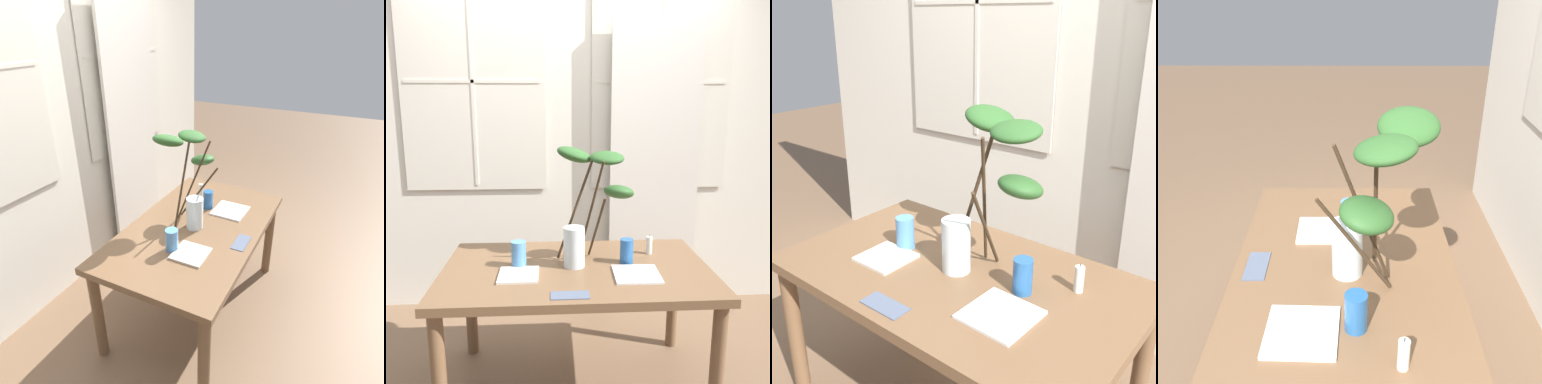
# 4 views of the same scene
# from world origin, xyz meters

# --- Properties ---
(dining_table) EXTENTS (1.44, 0.85, 0.73)m
(dining_table) POSITION_xyz_m (0.00, 0.00, 0.63)
(dining_table) COLOR brown
(dining_table) RESTS_ON ground
(vase_with_branches) EXTENTS (0.45, 0.41, 0.65)m
(vase_with_branches) POSITION_xyz_m (0.07, 0.10, 1.11)
(vase_with_branches) COLOR silver
(vase_with_branches) RESTS_ON dining_table
(drinking_glass_blue_left) EXTENTS (0.08, 0.08, 0.14)m
(drinking_glass_blue_left) POSITION_xyz_m (-0.31, 0.02, 0.80)
(drinking_glass_blue_left) COLOR #4C84BC
(drinking_glass_blue_left) RESTS_ON dining_table
(drinking_glass_blue_right) EXTENTS (0.07, 0.07, 0.14)m
(drinking_glass_blue_right) POSITION_xyz_m (0.28, 0.04, 0.80)
(drinking_glass_blue_right) COLOR #235693
(drinking_glass_blue_right) RESTS_ON dining_table
(plate_square_left) EXTENTS (0.20, 0.20, 0.01)m
(plate_square_left) POSITION_xyz_m (-0.30, -0.11, 0.73)
(plate_square_left) COLOR silver
(plate_square_left) RESTS_ON dining_table
(plate_square_right) EXTENTS (0.24, 0.24, 0.01)m
(plate_square_right) POSITION_xyz_m (0.30, -0.13, 0.73)
(plate_square_right) COLOR white
(plate_square_right) RESTS_ON dining_table
(napkin_folded) EXTENTS (0.18, 0.08, 0.00)m
(napkin_folded) POSITION_xyz_m (-0.05, -0.34, 0.73)
(napkin_folded) COLOR #4C566B
(napkin_folded) RESTS_ON dining_table
(pillar_candle) EXTENTS (0.04, 0.04, 0.12)m
(pillar_candle) POSITION_xyz_m (0.44, 0.18, 0.78)
(pillar_candle) COLOR silver
(pillar_candle) RESTS_ON dining_table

